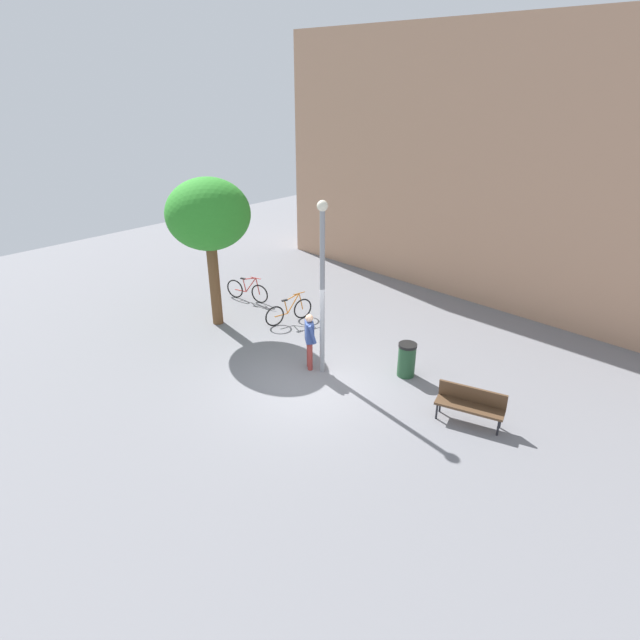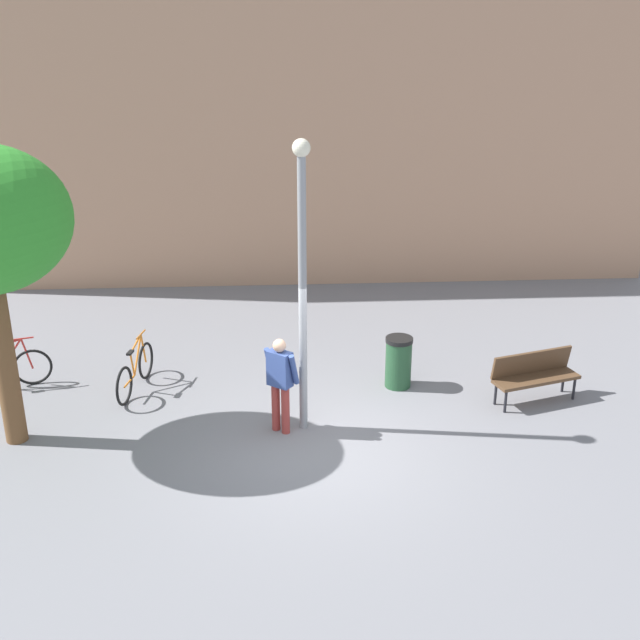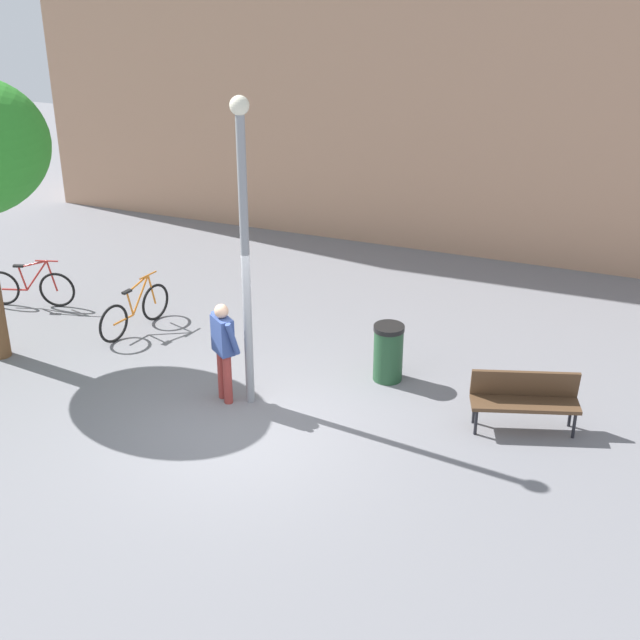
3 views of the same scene
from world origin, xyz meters
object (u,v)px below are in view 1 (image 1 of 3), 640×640
person_by_lamppost (310,338)px  bicycle_red (247,291)px  lamppost (322,279)px  plaza_tree (208,216)px  park_bench (471,402)px  trash_bin (407,360)px  bicycle_orange (289,311)px

person_by_lamppost → bicycle_red: bearing=159.9°
lamppost → person_by_lamppost: size_ratio=2.89×
person_by_lamppost → plaza_tree: plaza_tree is taller
lamppost → plaza_tree: bearing=-178.2°
park_bench → plaza_tree: plaza_tree is taller
bicycle_red → trash_bin: bearing=-2.5°
person_by_lamppost → trash_bin: size_ratio=1.71×
plaza_tree → trash_bin: (6.54, 1.61, -3.17)m
park_bench → plaza_tree: 9.45m
park_bench → plaza_tree: bearing=-174.2°
person_by_lamppost → bicycle_orange: bearing=147.7°
person_by_lamppost → park_bench: (4.54, 0.86, -0.42)m
lamppost → plaza_tree: 4.80m
bicycle_orange → trash_bin: 4.86m
plaza_tree → bicycle_orange: plaza_tree is taller
person_by_lamppost → bicycle_orange: (-2.66, 1.68, -0.58)m
bicycle_orange → trash_bin: (4.86, -0.11, 0.11)m
bicycle_orange → trash_bin: trash_bin is taller
lamppost → person_by_lamppost: lamppost is taller
plaza_tree → bicycle_red: (-0.80, 1.93, -3.28)m
plaza_tree → bicycle_red: bearing=112.5°
plaza_tree → trash_bin: size_ratio=4.93×
lamppost → bicycle_red: size_ratio=2.76×
bicycle_red → bicycle_orange: bearing=-4.8°
lamppost → trash_bin: bearing=38.6°
park_bench → plaza_tree: (-8.88, -0.90, 3.11)m
trash_bin → lamppost: bearing=-141.4°
lamppost → bicycle_red: 6.28m
lamppost → bicycle_red: bearing=162.2°
person_by_lamppost → park_bench: 4.64m
lamppost → park_bench: 4.79m
person_by_lamppost → bicycle_red: (-5.14, 1.88, -0.58)m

